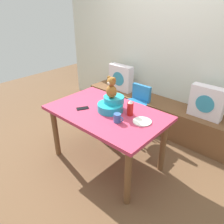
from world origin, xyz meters
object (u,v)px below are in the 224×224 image
highchair (136,105)px  teddy_bear (111,88)px  dining_table (106,119)px  coffee_mug (117,118)px  ketchup_bottle (130,108)px  infant_seat_teal (111,105)px  pillow_floral_left (121,78)px  dinner_plate_near (142,121)px  pillow_floral_right (207,102)px  cell_phone (83,108)px

highchair → teddy_bear: (0.13, -0.68, 0.50)m
dining_table → teddy_bear: (0.02, 0.06, 0.38)m
highchair → coffee_mug: bearing=-66.9°
ketchup_bottle → infant_seat_teal: bearing=-168.7°
pillow_floral_left → highchair: pillow_floral_left is taller
teddy_bear → dining_table: bearing=-111.6°
dining_table → teddy_bear: bearing=68.4°
coffee_mug → dinner_plate_near: coffee_mug is taller
highchair → teddy_bear: 0.85m
pillow_floral_right → cell_phone: 1.64m
pillow_floral_left → cell_phone: pillow_floral_left is taller
coffee_mug → dinner_plate_near: size_ratio=0.60×
highchair → infant_seat_teal: (0.13, -0.68, 0.29)m
highchair → teddy_bear: teddy_bear is taller
pillow_floral_left → teddy_bear: size_ratio=1.76×
pillow_floral_left → dinner_plate_near: size_ratio=2.20×
dining_table → teddy_bear: teddy_bear is taller
coffee_mug → teddy_bear: bearing=145.0°
pillow_floral_right → highchair: 0.96m
pillow_floral_left → infant_seat_teal: bearing=-55.1°
ketchup_bottle → coffee_mug: bearing=-91.4°
infant_seat_teal → coffee_mug: size_ratio=2.75×
dinner_plate_near → teddy_bear: bearing=-178.5°
highchair → ketchup_bottle: bearing=-60.1°
pillow_floral_left → teddy_bear: 1.37m
pillow_floral_right → cell_phone: bearing=-127.6°
infant_seat_teal → teddy_bear: 0.21m
infant_seat_teal → coffee_mug: (0.23, -0.16, -0.02)m
ketchup_bottle → coffee_mug: ketchup_bottle is taller
pillow_floral_right → dining_table: 1.37m
pillow_floral_left → cell_phone: size_ratio=3.06×
dining_table → dinner_plate_near: bearing=9.3°
pillow_floral_left → infant_seat_teal: 1.34m
teddy_bear → coffee_mug: size_ratio=2.08×
dinner_plate_near → coffee_mug: bearing=-138.6°
pillow_floral_left → pillow_floral_right: same height
cell_phone → pillow_floral_right: bearing=-98.7°
highchair → ketchup_bottle: size_ratio=4.27×
highchair → pillow_floral_right: bearing=26.2°
pillow_floral_left → coffee_mug: 1.60m
teddy_bear → coffee_mug: 0.36m
dining_table → ketchup_bottle: 0.34m
pillow_floral_left → coffee_mug: bearing=-51.7°
pillow_floral_right → dinner_plate_near: bearing=-105.1°
dining_table → cell_phone: size_ratio=9.57×
infant_seat_teal → ketchup_bottle: (0.24, 0.05, 0.02)m
pillow_floral_left → coffee_mug: size_ratio=3.67×
highchair → cell_phone: bearing=-99.9°
dining_table → ketchup_bottle: ketchup_bottle is taller
infant_seat_teal → dinner_plate_near: bearing=1.4°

